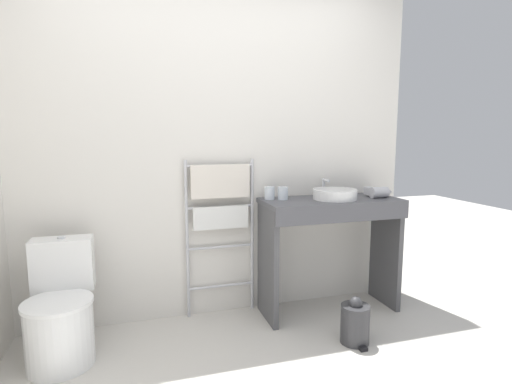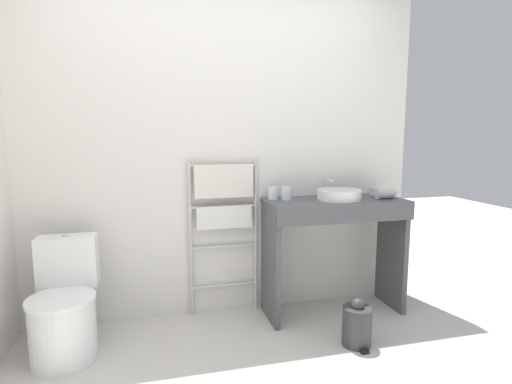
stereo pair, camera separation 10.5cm
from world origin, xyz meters
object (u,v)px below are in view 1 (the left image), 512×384
at_px(hair_dryer, 379,192).
at_px(trash_bin, 355,323).
at_px(sink_basin, 335,194).
at_px(towel_radiator, 221,205).
at_px(cup_near_edge, 283,193).
at_px(cup_near_wall, 270,193).
at_px(toilet, 61,314).

xyz_separation_m(hair_dryer, trash_bin, (-0.45, -0.46, -0.80)).
bearing_deg(sink_basin, towel_radiator, 166.81).
xyz_separation_m(sink_basin, trash_bin, (-0.08, -0.49, -0.79)).
height_order(towel_radiator, sink_basin, towel_radiator).
xyz_separation_m(towel_radiator, sink_basin, (0.84, -0.20, 0.08)).
xyz_separation_m(cup_near_edge, trash_bin, (0.30, -0.58, -0.80)).
height_order(cup_near_wall, trash_bin, cup_near_wall).
bearing_deg(cup_near_edge, sink_basin, -14.08).
distance_m(sink_basin, cup_near_wall, 0.50).
relative_size(cup_near_wall, cup_near_edge, 1.00).
xyz_separation_m(sink_basin, cup_near_wall, (-0.48, 0.13, 0.01)).
xyz_separation_m(towel_radiator, cup_near_wall, (0.36, -0.06, 0.09)).
bearing_deg(toilet, cup_near_edge, 8.93).
bearing_deg(sink_basin, trash_bin, -99.90).
distance_m(sink_basin, cup_near_edge, 0.40).
relative_size(toilet, towel_radiator, 0.61).
xyz_separation_m(cup_near_edge, hair_dryer, (0.75, -0.12, -0.01)).
height_order(cup_near_edge, hair_dryer, cup_near_edge).
bearing_deg(sink_basin, cup_near_wall, 164.35).
bearing_deg(toilet, cup_near_wall, 10.94).
bearing_deg(cup_near_wall, sink_basin, -15.65).
relative_size(cup_near_edge, hair_dryer, 0.53).
bearing_deg(cup_near_edge, hair_dryer, -9.43).
relative_size(toilet, cup_near_wall, 7.61).
relative_size(towel_radiator, trash_bin, 3.76).
relative_size(cup_near_wall, trash_bin, 0.30).
height_order(towel_radiator, cup_near_edge, towel_radiator).
bearing_deg(sink_basin, hair_dryer, -4.41).
height_order(towel_radiator, cup_near_wall, towel_radiator).
height_order(sink_basin, hair_dryer, hair_dryer).
distance_m(towel_radiator, sink_basin, 0.87).
xyz_separation_m(cup_near_wall, hair_dryer, (0.84, -0.16, -0.01)).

